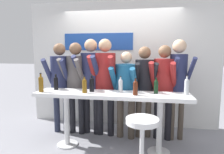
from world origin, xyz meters
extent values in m
plane|color=gray|center=(0.00, 0.00, 0.00)|extent=(40.00, 40.00, 0.00)
cube|color=silver|center=(0.00, 1.22, 1.35)|extent=(4.11, 0.10, 2.70)
cube|color=#1E479E|center=(-0.51, 1.16, 1.83)|extent=(1.52, 0.02, 0.36)
cube|color=white|center=(0.00, 0.00, 0.93)|extent=(2.51, 0.51, 0.06)
cylinder|color=silver|center=(-0.78, 0.00, 0.47)|extent=(0.09, 0.09, 0.90)
cylinder|color=silver|center=(-0.78, 0.00, 0.01)|extent=(0.36, 0.36, 0.02)
cylinder|color=silver|center=(0.78, 0.00, 0.47)|extent=(0.09, 0.09, 0.90)
cylinder|color=silver|center=(0.78, 0.00, 0.01)|extent=(0.36, 0.36, 0.02)
cylinder|color=silver|center=(0.52, -0.58, 0.37)|extent=(0.06, 0.06, 0.70)
cylinder|color=white|center=(0.52, -0.58, 0.73)|extent=(0.43, 0.43, 0.07)
cylinder|color=#23283D|center=(-1.22, 0.53, 0.43)|extent=(0.12, 0.12, 0.86)
cylinder|color=#23283D|center=(-1.02, 0.54, 0.43)|extent=(0.12, 0.12, 0.86)
cylinder|color=#23284C|center=(-1.12, 0.53, 1.19)|extent=(0.37, 0.37, 0.68)
sphere|color=brown|center=(-1.12, 0.53, 1.67)|extent=(0.23, 0.23, 0.23)
cylinder|color=#23284C|center=(-1.29, 0.37, 1.24)|extent=(0.09, 0.40, 0.52)
cylinder|color=#23284C|center=(-0.94, 0.37, 1.24)|extent=(0.09, 0.40, 0.52)
cylinder|color=black|center=(-0.88, 0.53, 0.43)|extent=(0.11, 0.11, 0.86)
cylinder|color=black|center=(-0.69, 0.51, 0.43)|extent=(0.11, 0.11, 0.86)
cylinder|color=#514C4C|center=(-0.79, 0.52, 1.20)|extent=(0.39, 0.39, 0.68)
sphere|color=brown|center=(-0.79, 0.52, 1.68)|extent=(0.23, 0.23, 0.23)
cylinder|color=#514C4C|center=(-0.97, 0.37, 1.25)|extent=(0.13, 0.41, 0.52)
cylinder|color=#514C4C|center=(-0.64, 0.34, 1.25)|extent=(0.13, 0.41, 0.52)
cylinder|color=black|center=(-0.60, 0.59, 0.45)|extent=(0.13, 0.13, 0.89)
cylinder|color=black|center=(-0.39, 0.55, 0.45)|extent=(0.13, 0.13, 0.89)
cylinder|color=#23284C|center=(-0.50, 0.57, 1.25)|extent=(0.45, 0.45, 0.71)
sphere|color=tan|center=(-0.50, 0.57, 1.74)|extent=(0.24, 0.24, 0.24)
cylinder|color=#23284C|center=(-0.71, 0.43, 1.30)|extent=(0.16, 0.43, 0.55)
cylinder|color=#23284C|center=(-0.34, 0.37, 1.30)|extent=(0.16, 0.43, 0.55)
cylinder|color=black|center=(-0.32, 0.55, 0.45)|extent=(0.13, 0.13, 0.89)
cylinder|color=black|center=(-0.11, 0.53, 0.45)|extent=(0.13, 0.13, 0.89)
cylinder|color=maroon|center=(-0.21, 0.54, 1.24)|extent=(0.42, 0.42, 0.71)
sphere|color=tan|center=(-0.21, 0.54, 1.74)|extent=(0.24, 0.24, 0.24)
cylinder|color=maroon|center=(-0.41, 0.38, 1.29)|extent=(0.12, 0.43, 0.55)
cylinder|color=maroon|center=(-0.04, 0.36, 1.29)|extent=(0.12, 0.43, 0.55)
cylinder|color=#473D33|center=(0.08, 0.50, 0.39)|extent=(0.13, 0.13, 0.78)
cylinder|color=#473D33|center=(0.30, 0.47, 0.39)|extent=(0.13, 0.13, 0.78)
cylinder|color=#19517A|center=(0.19, 0.49, 1.09)|extent=(0.45, 0.45, 0.62)
sphere|color=#D6AD89|center=(0.19, 0.49, 1.52)|extent=(0.21, 0.21, 0.21)
cylinder|color=#19517A|center=(-0.02, 0.37, 1.13)|extent=(0.15, 0.39, 0.48)
cylinder|color=#19517A|center=(0.35, 0.31, 1.13)|extent=(0.15, 0.39, 0.48)
cylinder|color=#473D33|center=(0.42, 0.57, 0.41)|extent=(0.11, 0.11, 0.82)
cylinder|color=#473D33|center=(0.60, 0.59, 0.41)|extent=(0.11, 0.11, 0.82)
cylinder|color=black|center=(0.51, 0.58, 1.15)|extent=(0.38, 0.38, 0.65)
sphere|color=brown|center=(0.51, 0.58, 1.60)|extent=(0.22, 0.22, 0.22)
cylinder|color=black|center=(0.38, 0.40, 1.20)|extent=(0.14, 0.39, 0.50)
cylinder|color=black|center=(0.69, 0.45, 1.20)|extent=(0.14, 0.39, 0.50)
cylinder|color=black|center=(0.77, 0.57, 0.42)|extent=(0.12, 0.12, 0.83)
cylinder|color=black|center=(0.97, 0.53, 0.42)|extent=(0.12, 0.12, 0.83)
cylinder|color=maroon|center=(0.87, 0.55, 1.16)|extent=(0.44, 0.44, 0.66)
sphere|color=brown|center=(0.87, 0.55, 1.62)|extent=(0.23, 0.23, 0.23)
cylinder|color=maroon|center=(0.66, 0.43, 1.21)|extent=(0.17, 0.40, 0.51)
cylinder|color=maroon|center=(1.01, 0.36, 1.21)|extent=(0.17, 0.40, 0.51)
cylinder|color=#473D33|center=(1.03, 0.56, 0.44)|extent=(0.10, 0.10, 0.88)
cylinder|color=#473D33|center=(1.20, 0.59, 0.44)|extent=(0.10, 0.10, 0.88)
cylinder|color=#23284C|center=(1.12, 0.57, 1.23)|extent=(0.35, 0.35, 0.70)
sphere|color=#D6AD89|center=(1.12, 0.57, 1.72)|extent=(0.24, 0.24, 0.24)
cylinder|color=#23284C|center=(1.01, 0.38, 1.28)|extent=(0.15, 0.41, 0.53)
cylinder|color=#23284C|center=(1.29, 0.43, 1.28)|extent=(0.15, 0.41, 0.53)
cylinder|color=brown|center=(-1.16, -0.12, 1.07)|extent=(0.08, 0.08, 0.22)
sphere|color=brown|center=(-1.16, -0.12, 1.18)|extent=(0.08, 0.08, 0.08)
cylinder|color=brown|center=(-1.16, -0.12, 1.22)|extent=(0.03, 0.03, 0.08)
cylinder|color=black|center=(-1.16, -0.12, 1.27)|extent=(0.03, 0.03, 0.02)
cylinder|color=#B7BCC1|center=(1.18, 0.09, 1.07)|extent=(0.07, 0.07, 0.21)
sphere|color=#B7BCC1|center=(1.18, 0.09, 1.17)|extent=(0.07, 0.07, 0.07)
cylinder|color=#B7BCC1|center=(1.18, 0.09, 1.21)|extent=(0.03, 0.03, 0.08)
cylinder|color=black|center=(1.18, 0.09, 1.26)|extent=(0.03, 0.03, 0.02)
cylinder|color=black|center=(0.71, 0.08, 1.05)|extent=(0.07, 0.07, 0.18)
sphere|color=black|center=(0.71, 0.08, 1.14)|extent=(0.07, 0.07, 0.07)
cylinder|color=black|center=(0.71, 0.08, 1.18)|extent=(0.03, 0.03, 0.07)
cylinder|color=black|center=(0.71, 0.08, 1.22)|extent=(0.03, 0.03, 0.01)
cylinder|color=black|center=(-1.00, 0.10, 1.05)|extent=(0.07, 0.07, 0.19)
sphere|color=black|center=(-1.00, 0.10, 1.15)|extent=(0.07, 0.07, 0.07)
cylinder|color=black|center=(-1.00, 0.10, 1.18)|extent=(0.03, 0.03, 0.07)
cylinder|color=black|center=(-1.00, 0.10, 1.22)|extent=(0.03, 0.03, 0.01)
cylinder|color=#B7BCC1|center=(0.14, 0.10, 1.05)|extent=(0.07, 0.07, 0.18)
sphere|color=#B7BCC1|center=(0.14, 0.10, 1.14)|extent=(0.07, 0.07, 0.07)
cylinder|color=#B7BCC1|center=(0.14, 0.10, 1.17)|extent=(0.03, 0.03, 0.06)
cylinder|color=black|center=(0.14, 0.10, 1.21)|extent=(0.03, 0.03, 0.01)
cylinder|color=#4C1E0F|center=(0.40, -0.09, 1.05)|extent=(0.07, 0.07, 0.19)
sphere|color=#4C1E0F|center=(0.40, -0.09, 1.14)|extent=(0.07, 0.07, 0.07)
cylinder|color=#4C1E0F|center=(0.40, -0.09, 1.18)|extent=(0.03, 0.03, 0.07)
cylinder|color=black|center=(0.40, -0.09, 1.22)|extent=(0.03, 0.03, 0.01)
cylinder|color=black|center=(-0.34, 0.04, 1.06)|extent=(0.08, 0.08, 0.20)
sphere|color=black|center=(-0.34, 0.04, 1.15)|extent=(0.08, 0.08, 0.08)
cylinder|color=black|center=(-0.34, 0.04, 1.19)|extent=(0.03, 0.03, 0.07)
cylinder|color=black|center=(-0.34, 0.04, 1.23)|extent=(0.03, 0.03, 0.01)
cylinder|color=brown|center=(-0.43, -0.07, 1.05)|extent=(0.07, 0.07, 0.19)
sphere|color=brown|center=(-0.43, -0.07, 1.15)|extent=(0.07, 0.07, 0.07)
cylinder|color=brown|center=(-0.43, -0.07, 1.18)|extent=(0.03, 0.03, 0.07)
cylinder|color=black|center=(-0.43, -0.07, 1.22)|extent=(0.03, 0.03, 0.01)
camera|label=1|loc=(0.57, -3.12, 1.64)|focal=32.00mm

